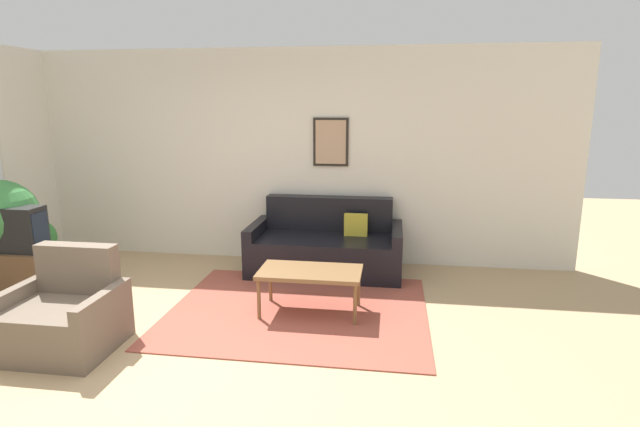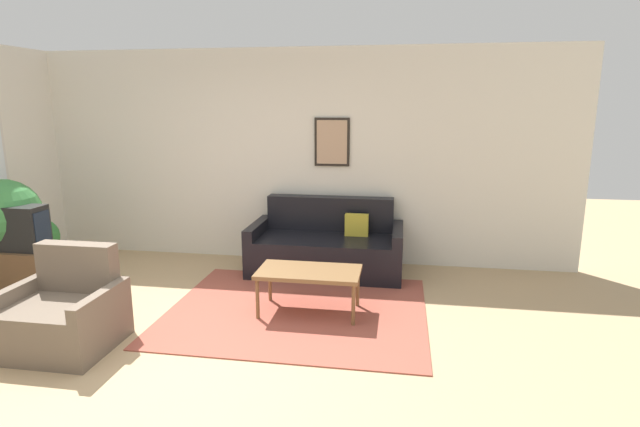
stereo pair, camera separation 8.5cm
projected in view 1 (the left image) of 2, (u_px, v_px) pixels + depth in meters
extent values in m
plane|color=tan|center=(168.00, 361.00, 4.00)|extent=(16.00, 16.00, 0.00)
cube|color=#9E4C3D|center=(298.00, 310.00, 4.97)|extent=(2.53, 2.11, 0.01)
cube|color=silver|center=(258.00, 157.00, 6.45)|extent=(8.00, 0.06, 2.70)
cube|color=black|center=(331.00, 142.00, 6.22)|extent=(0.44, 0.03, 0.60)
cube|color=tan|center=(331.00, 142.00, 6.21)|extent=(0.38, 0.01, 0.54)
cube|color=black|center=(325.00, 255.00, 6.05)|extent=(1.58, 0.90, 0.45)
cube|color=black|center=(329.00, 213.00, 6.29)|extent=(1.58, 0.20, 0.43)
cube|color=black|center=(257.00, 246.00, 6.16)|extent=(0.12, 0.90, 0.59)
cube|color=black|center=(396.00, 252.00, 5.91)|extent=(0.12, 0.90, 0.59)
cube|color=gold|center=(356.00, 225.00, 6.03)|extent=(0.28, 0.10, 0.28)
cube|color=brown|center=(310.00, 272.00, 4.83)|extent=(0.99, 0.54, 0.04)
cylinder|color=brown|center=(259.00, 300.00, 4.72)|extent=(0.04, 0.04, 0.40)
cylinder|color=brown|center=(355.00, 305.00, 4.59)|extent=(0.04, 0.04, 0.40)
cylinder|color=brown|center=(271.00, 283.00, 5.16)|extent=(0.04, 0.04, 0.40)
cylinder|color=brown|center=(359.00, 288.00, 5.03)|extent=(0.04, 0.04, 0.40)
cube|color=brown|center=(23.00, 273.00, 5.30)|extent=(0.82, 0.40, 0.50)
cube|color=black|center=(17.00, 229.00, 5.20)|extent=(0.53, 0.28, 0.48)
cube|color=#192333|center=(41.00, 230.00, 5.16)|extent=(0.01, 0.23, 0.37)
cube|color=#6B5B4C|center=(61.00, 327.00, 4.14)|extent=(0.70, 0.76, 0.40)
cube|color=#6B5B4C|center=(78.00, 268.00, 4.34)|extent=(0.70, 0.16, 0.43)
cube|color=#6B5B4C|center=(17.00, 318.00, 4.19)|extent=(0.09, 0.76, 0.52)
cube|color=#6B5B4C|center=(105.00, 323.00, 4.07)|extent=(0.09, 0.76, 0.52)
cylinder|color=beige|center=(9.00, 278.00, 5.51)|extent=(0.30, 0.30, 0.26)
cylinder|color=#51381E|center=(6.00, 257.00, 5.45)|extent=(0.04, 0.04, 0.24)
sphere|color=#3D8442|center=(0.00, 216.00, 5.35)|extent=(0.79, 0.79, 0.79)
cylinder|color=#935638|center=(41.00, 270.00, 5.93)|extent=(0.23, 0.23, 0.17)
cylinder|color=#51381E|center=(40.00, 258.00, 5.90)|extent=(0.04, 0.04, 0.13)
sphere|color=#337A38|center=(37.00, 238.00, 5.84)|extent=(0.43, 0.43, 0.43)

